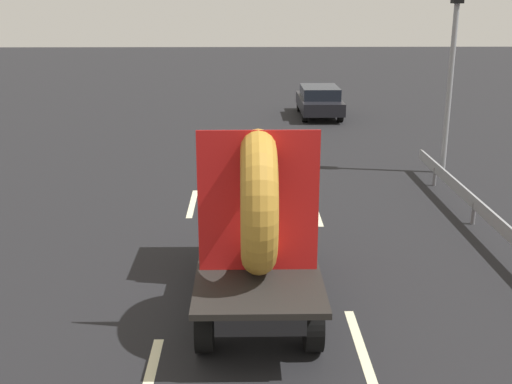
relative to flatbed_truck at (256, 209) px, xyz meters
name	(u,v)px	position (x,y,z in m)	size (l,w,h in m)	color
ground_plane	(241,284)	(-0.30, 0.32, -1.65)	(120.00, 120.00, 0.00)	black
flatbed_truck	(256,209)	(0.00, 0.00, 0.00)	(2.02, 5.08, 3.43)	black
distant_sedan	(319,100)	(3.26, 18.36, -0.90)	(1.83, 4.28, 1.40)	black
traffic_light	(454,46)	(6.08, 8.46, 2.28)	(0.42, 0.36, 6.06)	gray
guardrail	(501,227)	(5.39, 1.98, -1.13)	(0.10, 13.33, 0.71)	gray
lane_dash_left_near	(150,377)	(-1.63, -2.83, -1.65)	(2.14, 0.16, 0.01)	beige
lane_dash_left_far	(192,203)	(-1.63, 5.40, -1.65)	(2.39, 0.16, 0.01)	beige
lane_dash_right_near	(362,351)	(1.63, -2.16, -1.65)	(2.64, 0.16, 0.01)	beige
lane_dash_right_far	(314,207)	(1.63, 5.00, -1.65)	(2.95, 0.16, 0.01)	beige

